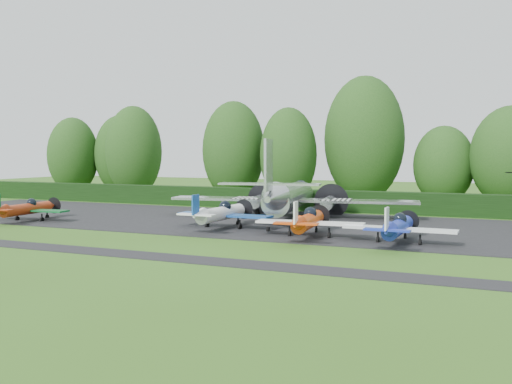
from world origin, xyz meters
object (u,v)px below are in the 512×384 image
at_px(light_plane_white, 221,213).
at_px(light_plane_orange, 308,221).
at_px(light_plane_blue, 398,227).
at_px(transport_plane, 288,197).
at_px(light_plane_red, 27,209).

distance_m(light_plane_white, light_plane_orange, 7.42).
xyz_separation_m(light_plane_orange, light_plane_blue, (5.82, -0.41, -0.05)).
distance_m(transport_plane, light_plane_red, 21.30).
bearing_deg(light_plane_orange, light_plane_white, 172.39).
xyz_separation_m(transport_plane, light_plane_blue, (10.65, -9.77, -0.80)).
bearing_deg(light_plane_blue, light_plane_red, 178.95).
bearing_deg(transport_plane, light_plane_blue, -33.23).
bearing_deg(light_plane_white, light_plane_blue, -11.11).
height_order(transport_plane, light_plane_white, transport_plane).
bearing_deg(light_plane_red, light_plane_blue, 4.97).
distance_m(light_plane_white, light_plane_blue, 13.22).
height_order(transport_plane, light_plane_blue, transport_plane).
xyz_separation_m(transport_plane, light_plane_red, (-18.88, -9.84, -0.83)).
bearing_deg(light_plane_red, light_plane_orange, 6.00).
height_order(light_plane_red, light_plane_blue, light_plane_blue).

